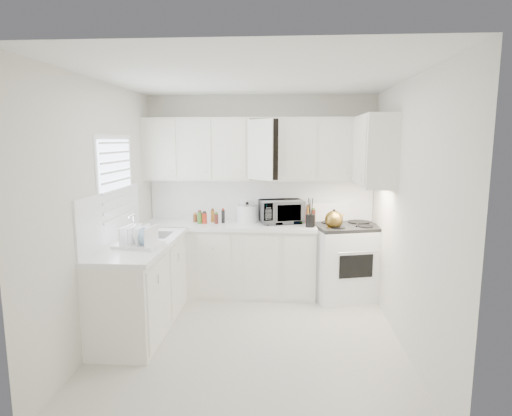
# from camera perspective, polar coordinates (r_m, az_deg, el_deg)

# --- Properties ---
(floor) EXTENTS (3.20, 3.20, 0.00)m
(floor) POSITION_cam_1_polar(r_m,az_deg,el_deg) (4.62, -0.61, -16.93)
(floor) COLOR beige
(floor) RESTS_ON ground
(ceiling) EXTENTS (3.20, 3.20, 0.00)m
(ceiling) POSITION_cam_1_polar(r_m,az_deg,el_deg) (4.19, -0.67, 16.97)
(ceiling) COLOR white
(ceiling) RESTS_ON ground
(wall_back) EXTENTS (3.00, 0.00, 3.00)m
(wall_back) POSITION_cam_1_polar(r_m,az_deg,el_deg) (5.79, 0.60, 1.89)
(wall_back) COLOR silver
(wall_back) RESTS_ON ground
(wall_front) EXTENTS (3.00, 0.00, 3.00)m
(wall_front) POSITION_cam_1_polar(r_m,az_deg,el_deg) (2.66, -3.36, -6.75)
(wall_front) COLOR silver
(wall_front) RESTS_ON ground
(wall_left) EXTENTS (0.00, 3.20, 3.20)m
(wall_left) POSITION_cam_1_polar(r_m,az_deg,el_deg) (4.58, -19.70, -0.56)
(wall_left) COLOR silver
(wall_left) RESTS_ON ground
(wall_right) EXTENTS (0.00, 3.20, 3.20)m
(wall_right) POSITION_cam_1_polar(r_m,az_deg,el_deg) (4.36, 19.42, -1.01)
(wall_right) COLOR silver
(wall_right) RESTS_ON ground
(window_blinds) EXTENTS (0.06, 0.96, 1.06)m
(window_blinds) POSITION_cam_1_polar(r_m,az_deg,el_deg) (4.86, -18.00, 3.03)
(window_blinds) COLOR white
(window_blinds) RESTS_ON wall_left
(lower_cabinets_back) EXTENTS (2.22, 0.60, 0.90)m
(lower_cabinets_back) POSITION_cam_1_polar(r_m,az_deg,el_deg) (5.71, -3.53, -6.96)
(lower_cabinets_back) COLOR silver
(lower_cabinets_back) RESTS_ON floor
(lower_cabinets_left) EXTENTS (0.60, 1.60, 0.90)m
(lower_cabinets_left) POSITION_cam_1_polar(r_m,az_deg,el_deg) (4.86, -14.91, -10.14)
(lower_cabinets_left) COLOR silver
(lower_cabinets_left) RESTS_ON floor
(countertop_back) EXTENTS (2.24, 0.64, 0.05)m
(countertop_back) POSITION_cam_1_polar(r_m,az_deg,el_deg) (5.58, -3.59, -2.30)
(countertop_back) COLOR white
(countertop_back) RESTS_ON lower_cabinets_back
(countertop_left) EXTENTS (0.64, 1.62, 0.05)m
(countertop_left) POSITION_cam_1_polar(r_m,az_deg,el_deg) (4.72, -15.03, -4.70)
(countertop_left) COLOR white
(countertop_left) RESTS_ON lower_cabinets_left
(backsplash_back) EXTENTS (2.98, 0.02, 0.55)m
(backsplash_back) POSITION_cam_1_polar(r_m,az_deg,el_deg) (5.79, 0.59, 1.14)
(backsplash_back) COLOR white
(backsplash_back) RESTS_ON wall_back
(backsplash_left) EXTENTS (0.02, 1.60, 0.55)m
(backsplash_left) POSITION_cam_1_polar(r_m,az_deg,el_deg) (4.77, -18.59, -1.05)
(backsplash_left) COLOR white
(backsplash_left) RESTS_ON wall_left
(upper_cabinets_back) EXTENTS (3.00, 0.33, 0.80)m
(upper_cabinets_back) POSITION_cam_1_polar(r_m,az_deg,el_deg) (5.61, 0.51, 3.71)
(upper_cabinets_back) COLOR silver
(upper_cabinets_back) RESTS_ON wall_back
(upper_cabinets_right) EXTENTS (0.33, 0.90, 0.80)m
(upper_cabinets_right) POSITION_cam_1_polar(r_m,az_deg,el_deg) (5.09, 15.30, 2.84)
(upper_cabinets_right) COLOR silver
(upper_cabinets_right) RESTS_ON wall_right
(sink) EXTENTS (0.42, 0.38, 0.30)m
(sink) POSITION_cam_1_polar(r_m,az_deg,el_deg) (5.02, -13.82, -2.16)
(sink) COLOR gray
(sink) RESTS_ON countertop_left
(stove) EXTENTS (0.93, 0.83, 1.22)m
(stove) POSITION_cam_1_polar(r_m,az_deg,el_deg) (5.63, 11.81, -5.65)
(stove) COLOR white
(stove) RESTS_ON floor
(tea_kettle) EXTENTS (0.34, 0.32, 0.26)m
(tea_kettle) POSITION_cam_1_polar(r_m,az_deg,el_deg) (5.36, 10.30, -1.36)
(tea_kettle) COLOR olive
(tea_kettle) RESTS_ON stove
(frying_pan) EXTENTS (0.39, 0.52, 0.04)m
(frying_pan) POSITION_cam_1_polar(r_m,az_deg,el_deg) (5.74, 13.49, -1.80)
(frying_pan) COLOR black
(frying_pan) RESTS_ON stove
(microwave) EXTENTS (0.60, 0.43, 0.37)m
(microwave) POSITION_cam_1_polar(r_m,az_deg,el_deg) (5.59, 3.37, -0.12)
(microwave) COLOR gray
(microwave) RESTS_ON countertop_back
(rice_cooker) EXTENTS (0.28, 0.28, 0.27)m
(rice_cooker) POSITION_cam_1_polar(r_m,az_deg,el_deg) (5.63, -1.17, -0.55)
(rice_cooker) COLOR white
(rice_cooker) RESTS_ON countertop_back
(paper_towel) EXTENTS (0.12, 0.12, 0.27)m
(paper_towel) POSITION_cam_1_polar(r_m,az_deg,el_deg) (5.70, -1.58, -0.42)
(paper_towel) COLOR white
(paper_towel) RESTS_ON countertop_back
(utensil_crock) EXTENTS (0.13, 0.13, 0.37)m
(utensil_crock) POSITION_cam_1_polar(r_m,az_deg,el_deg) (5.35, 7.23, -0.55)
(utensil_crock) COLOR black
(utensil_crock) RESTS_ON countertop_back
(dish_rack) EXTENTS (0.48, 0.39, 0.24)m
(dish_rack) POSITION_cam_1_polar(r_m,az_deg,el_deg) (4.51, -15.39, -3.45)
(dish_rack) COLOR white
(dish_rack) RESTS_ON countertop_left
(spice_left_0) EXTENTS (0.06, 0.06, 0.13)m
(spice_left_0) POSITION_cam_1_polar(r_m,az_deg,el_deg) (5.77, -7.97, -1.09)
(spice_left_0) COLOR brown
(spice_left_0) RESTS_ON countertop_back
(spice_left_1) EXTENTS (0.06, 0.06, 0.13)m
(spice_left_1) POSITION_cam_1_polar(r_m,az_deg,el_deg) (5.67, -7.41, -1.26)
(spice_left_1) COLOR #3B7627
(spice_left_1) RESTS_ON countertop_back
(spice_left_2) EXTENTS (0.06, 0.06, 0.13)m
(spice_left_2) POSITION_cam_1_polar(r_m,az_deg,el_deg) (5.74, -6.50, -1.11)
(spice_left_2) COLOR #A92B16
(spice_left_2) RESTS_ON countertop_back
(spice_left_3) EXTENTS (0.06, 0.06, 0.13)m
(spice_left_3) POSITION_cam_1_polar(r_m,az_deg,el_deg) (5.64, -5.92, -1.28)
(spice_left_3) COLOR #C07D2D
(spice_left_3) RESTS_ON countertop_back
(spice_left_4) EXTENTS (0.06, 0.06, 0.13)m
(spice_left_4) POSITION_cam_1_polar(r_m,az_deg,el_deg) (5.72, -5.02, -1.13)
(spice_left_4) COLOR #592119
(spice_left_4) RESTS_ON countertop_back
(spice_left_5) EXTENTS (0.06, 0.06, 0.13)m
(spice_left_5) POSITION_cam_1_polar(r_m,az_deg,el_deg) (5.62, -4.41, -1.30)
(spice_left_5) COLOR black
(spice_left_5) RESTS_ON countertop_back
(sauce_right_0) EXTENTS (0.06, 0.06, 0.19)m
(sauce_right_0) POSITION_cam_1_polar(r_m,az_deg,el_deg) (5.69, 6.36, -0.90)
(sauce_right_0) COLOR #A92B16
(sauce_right_0) RESTS_ON countertop_back
(sauce_right_1) EXTENTS (0.06, 0.06, 0.19)m
(sauce_right_1) POSITION_cam_1_polar(r_m,az_deg,el_deg) (5.63, 6.94, -1.01)
(sauce_right_1) COLOR #C07D2D
(sauce_right_1) RESTS_ON countertop_back
(sauce_right_2) EXTENTS (0.06, 0.06, 0.19)m
(sauce_right_2) POSITION_cam_1_polar(r_m,az_deg,el_deg) (5.69, 7.46, -0.91)
(sauce_right_2) COLOR #592119
(sauce_right_2) RESTS_ON countertop_back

